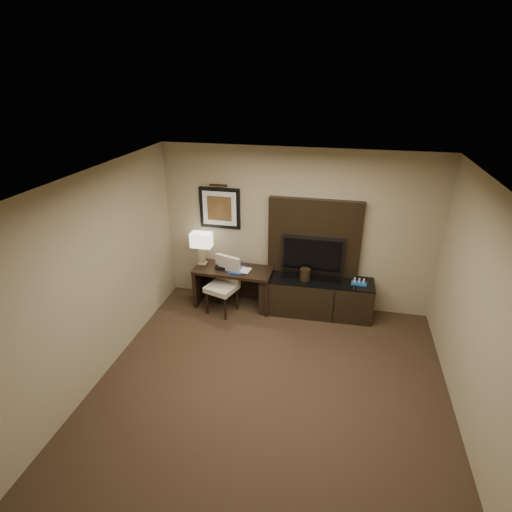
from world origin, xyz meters
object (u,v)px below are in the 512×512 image
(table_lamp, at_px, (202,248))
(ice_bucket, at_px, (305,274))
(desk, at_px, (234,287))
(credenza, at_px, (316,296))
(minibar_tray, at_px, (359,282))
(desk_phone, at_px, (222,265))
(desk_chair, at_px, (222,287))
(tv, at_px, (313,254))

(table_lamp, xyz_separation_m, ice_bucket, (1.78, -0.07, -0.27))
(desk, distance_m, credenza, 1.40)
(ice_bucket, height_order, minibar_tray, ice_bucket)
(desk_phone, bearing_deg, credenza, -9.06)
(desk, bearing_deg, desk_phone, -176.44)
(desk_phone, relative_size, ice_bucket, 1.11)
(ice_bucket, relative_size, minibar_tray, 0.79)
(desk_phone, height_order, ice_bucket, ice_bucket)
(desk_phone, bearing_deg, ice_bucket, -10.20)
(ice_bucket, xyz_separation_m, minibar_tray, (0.86, 0.04, -0.05))
(desk_chair, relative_size, table_lamp, 1.61)
(desk, xyz_separation_m, minibar_tray, (2.08, 0.05, 0.33))
(table_lamp, bearing_deg, minibar_tray, -0.73)
(tv, distance_m, table_lamp, 1.88)
(desk_chair, bearing_deg, ice_bucket, 28.88)
(credenza, relative_size, desk_chair, 1.95)
(credenza, distance_m, table_lamp, 2.09)
(desk, relative_size, desk_phone, 6.19)
(desk, distance_m, tv, 1.47)
(tv, distance_m, ice_bucket, 0.35)
(desk_chair, distance_m, minibar_tray, 2.24)
(tv, xyz_separation_m, table_lamp, (-1.87, -0.10, -0.02))
(tv, distance_m, desk_chair, 1.60)
(desk_phone, bearing_deg, desk, -8.85)
(desk, height_order, tv, tv)
(ice_bucket, bearing_deg, desk, -179.29)
(credenza, xyz_separation_m, ice_bucket, (-0.19, -0.03, 0.41))
(tv, distance_m, minibar_tray, 0.86)
(desk, xyz_separation_m, credenza, (1.40, 0.05, -0.03))
(table_lamp, bearing_deg, desk_phone, -14.22)
(minibar_tray, bearing_deg, desk, -178.49)
(credenza, bearing_deg, desk_phone, -179.73)
(credenza, xyz_separation_m, minibar_tray, (0.67, 0.00, 0.36))
(credenza, height_order, desk_phone, desk_phone)
(tv, distance_m, desk_phone, 1.53)
(desk_phone, bearing_deg, table_lamp, 154.65)
(minibar_tray, bearing_deg, table_lamp, 179.27)
(credenza, height_order, table_lamp, table_lamp)
(desk_chair, xyz_separation_m, minibar_tray, (2.21, 0.31, 0.20))
(desk, relative_size, credenza, 0.71)
(desk_chair, relative_size, ice_bucket, 4.96)
(desk, xyz_separation_m, desk_phone, (-0.19, -0.01, 0.40))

